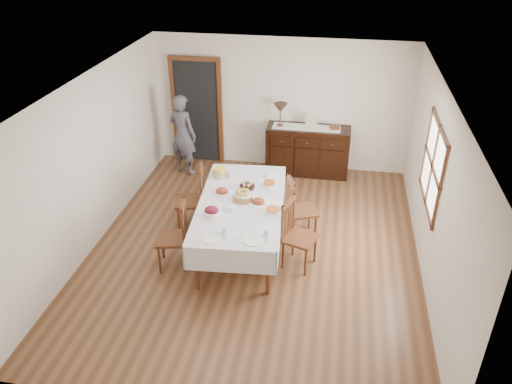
% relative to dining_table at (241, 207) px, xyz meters
% --- Properties ---
extents(ground, '(6.00, 6.00, 0.00)m').
position_rel_dining_table_xyz_m(ground, '(0.21, 0.03, -0.74)').
color(ground, brown).
extents(room_shell, '(5.02, 6.02, 2.65)m').
position_rel_dining_table_xyz_m(room_shell, '(0.06, 0.45, 0.90)').
color(room_shell, white).
rests_on(room_shell, ground).
extents(dining_table, '(1.43, 2.53, 0.84)m').
position_rel_dining_table_xyz_m(dining_table, '(0.00, 0.00, 0.00)').
color(dining_table, white).
rests_on(dining_table, ground).
extents(chair_left_near, '(0.52, 0.52, 1.06)m').
position_rel_dining_table_xyz_m(chair_left_near, '(-0.85, -0.59, -0.21)').
color(chair_left_near, '#542C16').
rests_on(chair_left_near, ground).
extents(chair_left_far, '(0.55, 0.55, 1.11)m').
position_rel_dining_table_xyz_m(chair_left_far, '(-0.87, 0.44, -0.18)').
color(chair_left_far, '#542C16').
rests_on(chair_left_far, ground).
extents(chair_right_near, '(0.56, 0.56, 1.06)m').
position_rel_dining_table_xyz_m(chair_right_near, '(0.87, -0.26, -0.20)').
color(chair_right_near, '#542C16').
rests_on(chair_right_near, ground).
extents(chair_right_far, '(0.56, 0.56, 1.05)m').
position_rel_dining_table_xyz_m(chair_right_far, '(0.84, 0.48, -0.21)').
color(chair_right_far, '#542C16').
rests_on(chair_right_far, ground).
extents(sideboard, '(1.61, 0.58, 0.96)m').
position_rel_dining_table_xyz_m(sideboard, '(0.79, 2.74, -0.26)').
color(sideboard, black).
rests_on(sideboard, ground).
extents(person, '(0.63, 0.52, 1.72)m').
position_rel_dining_table_xyz_m(person, '(-1.62, 2.36, 0.12)').
color(person, '#504E5A').
rests_on(person, ground).
extents(bread_basket, '(0.29, 0.29, 0.17)m').
position_rel_dining_table_xyz_m(bread_basket, '(0.02, 0.05, 0.17)').
color(bread_basket, olive).
rests_on(bread_basket, dining_table).
extents(egg_basket, '(0.23, 0.23, 0.11)m').
position_rel_dining_table_xyz_m(egg_basket, '(0.02, 0.42, 0.13)').
color(egg_basket, black).
rests_on(egg_basket, dining_table).
extents(ham_platter_a, '(0.27, 0.27, 0.11)m').
position_rel_dining_table_xyz_m(ham_platter_a, '(-0.33, 0.20, 0.13)').
color(ham_platter_a, white).
rests_on(ham_platter_a, dining_table).
extents(ham_platter_b, '(0.31, 0.31, 0.11)m').
position_rel_dining_table_xyz_m(ham_platter_b, '(0.27, -0.01, 0.12)').
color(ham_platter_b, white).
rests_on(ham_platter_b, dining_table).
extents(beet_bowl, '(0.22, 0.22, 0.15)m').
position_rel_dining_table_xyz_m(beet_bowl, '(-0.33, -0.47, 0.17)').
color(beet_bowl, white).
rests_on(beet_bowl, dining_table).
extents(carrot_bowl, '(0.21, 0.21, 0.09)m').
position_rel_dining_table_xyz_m(carrot_bowl, '(0.35, 0.53, 0.14)').
color(carrot_bowl, white).
rests_on(carrot_bowl, dining_table).
extents(pineapple_bowl, '(0.24, 0.24, 0.14)m').
position_rel_dining_table_xyz_m(pineapple_bowl, '(-0.49, 0.74, 0.16)').
color(pineapple_bowl, tan).
rests_on(pineapple_bowl, dining_table).
extents(casserole_dish, '(0.22, 0.22, 0.07)m').
position_rel_dining_table_xyz_m(casserole_dish, '(0.52, -0.23, 0.13)').
color(casserole_dish, white).
rests_on(casserole_dish, dining_table).
extents(butter_dish, '(0.15, 0.10, 0.07)m').
position_rel_dining_table_xyz_m(butter_dish, '(-0.14, -0.27, 0.13)').
color(butter_dish, white).
rests_on(butter_dish, dining_table).
extents(setting_left, '(0.43, 0.31, 0.10)m').
position_rel_dining_table_xyz_m(setting_left, '(-0.15, -0.96, 0.12)').
color(setting_left, white).
rests_on(setting_left, dining_table).
extents(setting_right, '(0.43, 0.31, 0.10)m').
position_rel_dining_table_xyz_m(setting_right, '(0.41, -0.92, 0.12)').
color(setting_right, white).
rests_on(setting_right, dining_table).
extents(glass_far_a, '(0.07, 0.07, 0.10)m').
position_rel_dining_table_xyz_m(glass_far_a, '(-0.32, 0.71, 0.15)').
color(glass_far_a, silver).
rests_on(glass_far_a, dining_table).
extents(glass_far_b, '(0.07, 0.07, 0.09)m').
position_rel_dining_table_xyz_m(glass_far_b, '(0.27, 0.83, 0.14)').
color(glass_far_b, silver).
rests_on(glass_far_b, dining_table).
extents(runner, '(1.30, 0.35, 0.01)m').
position_rel_dining_table_xyz_m(runner, '(0.74, 2.74, 0.23)').
color(runner, white).
rests_on(runner, sideboard).
extents(table_lamp, '(0.26, 0.26, 0.46)m').
position_rel_dining_table_xyz_m(table_lamp, '(0.23, 2.73, 0.58)').
color(table_lamp, brown).
rests_on(table_lamp, sideboard).
extents(picture_frame, '(0.22, 0.08, 0.28)m').
position_rel_dining_table_xyz_m(picture_frame, '(0.83, 2.68, 0.36)').
color(picture_frame, '#BAAB8B').
rests_on(picture_frame, sideboard).
extents(deco_bowl, '(0.20, 0.20, 0.06)m').
position_rel_dining_table_xyz_m(deco_bowl, '(1.27, 2.78, 0.25)').
color(deco_bowl, '#542C16').
rests_on(deco_bowl, sideboard).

